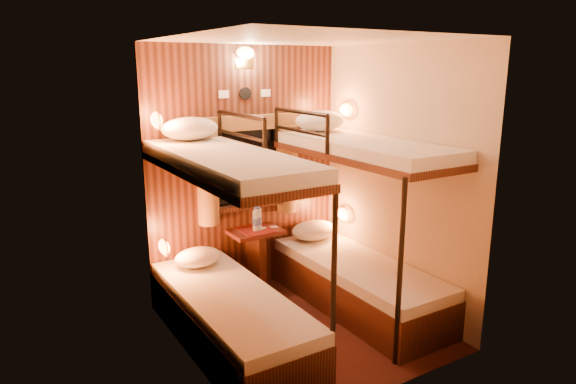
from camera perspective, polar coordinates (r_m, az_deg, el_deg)
floor at (r=4.60m, az=1.64°, el=-14.79°), size 2.10×2.10×0.00m
ceiling at (r=4.04m, az=1.88°, el=16.64°), size 2.10×2.10×0.00m
wall_back at (r=5.05m, az=-4.79°, el=2.32°), size 2.40×0.00×2.40m
wall_front at (r=3.36m, az=11.60°, el=-3.76°), size 2.40×0.00×2.40m
wall_left at (r=3.72m, az=-11.25°, el=-2.03°), size 0.00×2.40×2.40m
wall_right at (r=4.77m, az=11.86°, el=1.40°), size 0.00×2.40×2.40m
back_panel at (r=5.04m, az=-4.71°, el=2.30°), size 2.00×0.03×2.40m
bunk_left at (r=4.12m, az=-6.52°, el=-9.73°), size 0.72×1.90×1.82m
bunk_right at (r=4.77m, az=7.80°, el=-6.46°), size 0.72×1.90×1.82m
window at (r=5.01m, az=-4.55°, el=2.02°), size 1.00×0.12×0.79m
curtains at (r=4.97m, az=-4.39°, el=2.89°), size 1.10×0.22×1.00m
back_fixtures at (r=4.91m, az=-4.76°, el=14.29°), size 0.54×0.09×0.48m
reading_lamps at (r=4.74m, az=-2.89°, el=2.09°), size 2.00×0.20×1.25m
table at (r=5.09m, az=-3.59°, el=-6.75°), size 0.50×0.34×0.66m
bottle_left at (r=4.97m, az=-3.37°, el=-3.04°), size 0.08×0.08×0.26m
bottle_right at (r=4.96m, az=-3.58°, el=-3.18°), size 0.07×0.07×0.24m
sachet_a at (r=5.10m, az=-1.58°, el=-3.88°), size 0.08×0.06×0.01m
sachet_b at (r=5.05m, az=-2.86°, el=-4.05°), size 0.07×0.06×0.01m
pillow_lower_left at (r=4.69m, az=-9.98°, el=-7.14°), size 0.42×0.30×0.17m
pillow_lower_right at (r=5.32m, az=2.86°, el=-4.25°), size 0.49×0.35×0.19m
pillow_upper_left at (r=4.48m, az=-10.86°, el=6.94°), size 0.50×0.35×0.19m
pillow_upper_right at (r=5.02m, az=3.54°, el=7.91°), size 0.51×0.37×0.20m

